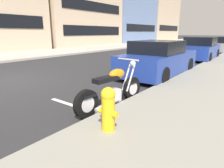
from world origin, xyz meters
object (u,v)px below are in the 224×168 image
Objects in this scene: parked_car_second_in_row at (221,45)px; fire_hydrant at (108,108)px; parked_car_near_corner at (200,49)px; parked_motorcycle at (113,90)px; parked_car_behind_motorcycle at (159,59)px.

fire_hydrant is (-17.62, -1.09, -0.12)m from parked_car_second_in_row.
parked_car_second_in_row is at bearing -3.72° from parked_car_near_corner.
parked_car_near_corner is at bearing 6.87° from fire_hydrant.
parked_motorcycle is 2.93× the size of fire_hydrant.
parked_car_second_in_row is 5.97× the size of fire_hydrant.
parked_motorcycle is 4.09m from parked_car_behind_motorcycle.
parked_car_behind_motorcycle is (4.03, 0.67, 0.24)m from parked_motorcycle.
fire_hydrant is at bearing -174.30° from parked_car_near_corner.
fire_hydrant is at bearing -141.06° from parked_motorcycle.
parked_car_second_in_row is at bearing 3.54° from fire_hydrant.
parked_motorcycle is 16.49m from parked_car_second_in_row.
parked_car_behind_motorcycle is at bearing 14.18° from parked_motorcycle.
parked_car_behind_motorcycle is 5.37m from fire_hydrant.
parked_motorcycle is 0.50× the size of parked_car_behind_motorcycle.
parked_motorcycle is 0.54× the size of parked_car_near_corner.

